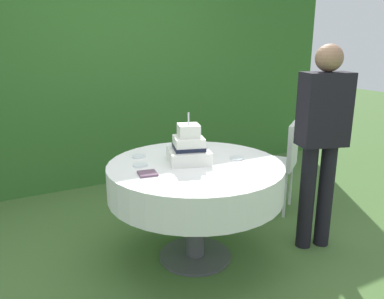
{
  "coord_description": "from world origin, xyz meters",
  "views": [
    {
      "loc": [
        -1.28,
        -2.35,
        1.63
      ],
      "look_at": [
        -0.01,
        0.03,
        0.86
      ],
      "focal_mm": 36.2,
      "sensor_mm": 36.0,
      "label": 1
    }
  ],
  "objects": [
    {
      "name": "standing_person",
      "position": [
        0.94,
        -0.29,
        0.93
      ],
      "size": [
        0.4,
        0.29,
        1.6
      ],
      "color": "black",
      "rests_on": "ground_plane"
    },
    {
      "name": "napkin_stack",
      "position": [
        -0.39,
        -0.05,
        0.77
      ],
      "size": [
        0.14,
        0.14,
        0.01
      ],
      "primitive_type": "cube",
      "rotation": [
        0.0,
        0.0,
        -0.15
      ],
      "color": "#6B4C60",
      "rests_on": "cake_table"
    },
    {
      "name": "foliage_hedge",
      "position": [
        0.0,
        2.15,
        1.35
      ],
      "size": [
        5.83,
        0.54,
        2.69
      ],
      "primitive_type": "cube",
      "color": "#336628",
      "rests_on": "ground_plane"
    },
    {
      "name": "serving_plate_far",
      "position": [
        0.33,
        -0.05,
        0.77
      ],
      "size": [
        0.1,
        0.1,
        0.01
      ],
      "primitive_type": "cylinder",
      "color": "white",
      "rests_on": "cake_table"
    },
    {
      "name": "ground_plane",
      "position": [
        0.0,
        0.0,
        0.0
      ],
      "size": [
        20.0,
        20.0,
        0.0
      ],
      "primitive_type": "plane",
      "color": "#476B33"
    },
    {
      "name": "cake_table",
      "position": [
        0.0,
        0.0,
        0.63
      ],
      "size": [
        1.28,
        1.28,
        0.76
      ],
      "color": "#4C4C51",
      "rests_on": "ground_plane"
    },
    {
      "name": "serving_plate_left",
      "position": [
        -0.3,
        0.35,
        0.77
      ],
      "size": [
        0.11,
        0.11,
        0.01
      ],
      "primitive_type": "cylinder",
      "color": "white",
      "rests_on": "cake_table"
    },
    {
      "name": "serving_plate_near",
      "position": [
        -0.37,
        0.14,
        0.77
      ],
      "size": [
        0.11,
        0.11,
        0.01
      ],
      "primitive_type": "cylinder",
      "color": "white",
      "rests_on": "cake_table"
    },
    {
      "name": "wedding_cake",
      "position": [
        -0.01,
        0.07,
        0.86
      ],
      "size": [
        0.36,
        0.36,
        0.37
      ],
      "color": "white",
      "rests_on": "cake_table"
    },
    {
      "name": "garden_chair",
      "position": [
        1.14,
        0.38,
        0.54
      ],
      "size": [
        0.56,
        0.56,
        0.89
      ],
      "color": "white",
      "rests_on": "ground_plane"
    }
  ]
}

